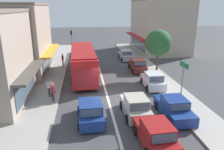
{
  "coord_description": "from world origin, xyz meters",
  "views": [
    {
      "loc": [
        -1.95,
        -17.53,
        7.7
      ],
      "look_at": [
        0.77,
        2.97,
        1.2
      ],
      "focal_mm": 35.0,
      "sensor_mm": 36.0,
      "label": 1
    }
  ],
  "objects_px": {
    "parked_hatchback_kerb_second": "(153,80)",
    "hatchback_behind_bus_near": "(155,135)",
    "city_bus": "(83,61)",
    "hatchback_queue_gap_filler": "(91,112)",
    "traffic_light_downstreet": "(71,39)",
    "parked_sedan_kerb_front": "(174,108)",
    "parked_hatchback_kerb_third": "(138,65)",
    "pedestrian_with_handbag_near": "(63,59)",
    "pedestrian_browsing_midblock": "(53,91)",
    "hatchback_adjacent_lane_lead": "(135,106)",
    "directional_road_sign": "(183,72)",
    "pedestrian_far_walker": "(50,87)",
    "street_tree_right": "(158,43)",
    "parked_sedan_kerb_rear": "(126,55)"
  },
  "relations": [
    {
      "from": "hatchback_queue_gap_filler",
      "to": "pedestrian_browsing_midblock",
      "type": "relative_size",
      "value": 2.29
    },
    {
      "from": "hatchback_queue_gap_filler",
      "to": "parked_hatchback_kerb_second",
      "type": "xyz_separation_m",
      "value": [
        6.38,
        5.96,
        0.0
      ]
    },
    {
      "from": "traffic_light_downstreet",
      "to": "pedestrian_browsing_midblock",
      "type": "height_order",
      "value": "traffic_light_downstreet"
    },
    {
      "from": "hatchback_behind_bus_near",
      "to": "parked_hatchback_kerb_second",
      "type": "bearing_deg",
      "value": 73.16
    },
    {
      "from": "parked_hatchback_kerb_third",
      "to": "pedestrian_far_walker",
      "type": "height_order",
      "value": "pedestrian_far_walker"
    },
    {
      "from": "hatchback_behind_bus_near",
      "to": "pedestrian_far_walker",
      "type": "relative_size",
      "value": 2.32
    },
    {
      "from": "city_bus",
      "to": "pedestrian_browsing_midblock",
      "type": "distance_m",
      "value": 7.45
    },
    {
      "from": "hatchback_behind_bus_near",
      "to": "pedestrian_with_handbag_near",
      "type": "height_order",
      "value": "pedestrian_with_handbag_near"
    },
    {
      "from": "parked_hatchback_kerb_third",
      "to": "directional_road_sign",
      "type": "height_order",
      "value": "directional_road_sign"
    },
    {
      "from": "parked_sedan_kerb_front",
      "to": "parked_hatchback_kerb_second",
      "type": "xyz_separation_m",
      "value": [
        0.34,
        6.01,
        0.05
      ]
    },
    {
      "from": "directional_road_sign",
      "to": "pedestrian_far_walker",
      "type": "bearing_deg",
      "value": 167.36
    },
    {
      "from": "hatchback_behind_bus_near",
      "to": "parked_sedan_kerb_front",
      "type": "xyz_separation_m",
      "value": [
        2.47,
        3.26,
        -0.05
      ]
    },
    {
      "from": "parked_sedan_kerb_front",
      "to": "pedestrian_browsing_midblock",
      "type": "height_order",
      "value": "pedestrian_browsing_midblock"
    },
    {
      "from": "pedestrian_browsing_midblock",
      "to": "pedestrian_far_walker",
      "type": "xyz_separation_m",
      "value": [
        -0.38,
        1.04,
        -0.0
      ]
    },
    {
      "from": "city_bus",
      "to": "pedestrian_far_walker",
      "type": "bearing_deg",
      "value": -116.29
    },
    {
      "from": "hatchback_adjacent_lane_lead",
      "to": "parked_hatchback_kerb_second",
      "type": "xyz_separation_m",
      "value": [
        3.08,
        5.51,
        0.0
      ]
    },
    {
      "from": "parked_hatchback_kerb_second",
      "to": "parked_sedan_kerb_rear",
      "type": "bearing_deg",
      "value": 91.57
    },
    {
      "from": "traffic_light_downstreet",
      "to": "pedestrian_with_handbag_near",
      "type": "relative_size",
      "value": 2.58
    },
    {
      "from": "city_bus",
      "to": "pedestrian_with_handbag_near",
      "type": "xyz_separation_m",
      "value": [
        -2.67,
        4.47,
        -0.81
      ]
    },
    {
      "from": "parked_hatchback_kerb_second",
      "to": "hatchback_behind_bus_near",
      "type": "bearing_deg",
      "value": -106.84
    },
    {
      "from": "city_bus",
      "to": "hatchback_queue_gap_filler",
      "type": "distance_m",
      "value": 10.47
    },
    {
      "from": "hatchback_adjacent_lane_lead",
      "to": "traffic_light_downstreet",
      "type": "bearing_deg",
      "value": 104.89
    },
    {
      "from": "hatchback_behind_bus_near",
      "to": "parked_sedan_kerb_front",
      "type": "height_order",
      "value": "hatchback_behind_bus_near"
    },
    {
      "from": "hatchback_behind_bus_near",
      "to": "parked_hatchback_kerb_third",
      "type": "height_order",
      "value": "same"
    },
    {
      "from": "city_bus",
      "to": "directional_road_sign",
      "type": "bearing_deg",
      "value": -46.42
    },
    {
      "from": "parked_sedan_kerb_front",
      "to": "parked_hatchback_kerb_third",
      "type": "height_order",
      "value": "parked_hatchback_kerb_third"
    },
    {
      "from": "parked_hatchback_kerb_second",
      "to": "pedestrian_with_handbag_near",
      "type": "relative_size",
      "value": 2.29
    },
    {
      "from": "pedestrian_with_handbag_near",
      "to": "pedestrian_browsing_midblock",
      "type": "bearing_deg",
      "value": -89.36
    },
    {
      "from": "city_bus",
      "to": "hatchback_queue_gap_filler",
      "type": "relative_size",
      "value": 2.93
    },
    {
      "from": "parked_sedan_kerb_front",
      "to": "hatchback_adjacent_lane_lead",
      "type": "bearing_deg",
      "value": 169.68
    },
    {
      "from": "pedestrian_with_handbag_near",
      "to": "pedestrian_browsing_midblock",
      "type": "relative_size",
      "value": 1.0
    },
    {
      "from": "parked_hatchback_kerb_second",
      "to": "parked_sedan_kerb_rear",
      "type": "relative_size",
      "value": 0.89
    },
    {
      "from": "hatchback_queue_gap_filler",
      "to": "parked_sedan_kerb_front",
      "type": "xyz_separation_m",
      "value": [
        6.04,
        -0.05,
        -0.05
      ]
    },
    {
      "from": "traffic_light_downstreet",
      "to": "parked_sedan_kerb_front",
      "type": "bearing_deg",
      "value": -68.63
    },
    {
      "from": "city_bus",
      "to": "hatchback_queue_gap_filler",
      "type": "height_order",
      "value": "city_bus"
    },
    {
      "from": "hatchback_queue_gap_filler",
      "to": "parked_sedan_kerb_rear",
      "type": "relative_size",
      "value": 0.89
    },
    {
      "from": "city_bus",
      "to": "parked_sedan_kerb_front",
      "type": "xyz_separation_m",
      "value": [
        6.46,
        -10.45,
        -1.22
      ]
    },
    {
      "from": "pedestrian_far_walker",
      "to": "city_bus",
      "type": "bearing_deg",
      "value": 63.71
    },
    {
      "from": "street_tree_right",
      "to": "pedestrian_far_walker",
      "type": "bearing_deg",
      "value": -157.36
    },
    {
      "from": "pedestrian_browsing_midblock",
      "to": "parked_sedan_kerb_front",
      "type": "bearing_deg",
      "value": -21.18
    },
    {
      "from": "traffic_light_downstreet",
      "to": "directional_road_sign",
      "type": "relative_size",
      "value": 1.17
    },
    {
      "from": "traffic_light_downstreet",
      "to": "pedestrian_with_handbag_near",
      "type": "distance_m",
      "value": 6.25
    },
    {
      "from": "parked_hatchback_kerb_third",
      "to": "pedestrian_browsing_midblock",
      "type": "height_order",
      "value": "pedestrian_browsing_midblock"
    },
    {
      "from": "street_tree_right",
      "to": "pedestrian_far_walker",
      "type": "distance_m",
      "value": 12.42
    },
    {
      "from": "hatchback_adjacent_lane_lead",
      "to": "pedestrian_browsing_midblock",
      "type": "relative_size",
      "value": 2.28
    },
    {
      "from": "parked_sedan_kerb_front",
      "to": "parked_sedan_kerb_rear",
      "type": "distance_m",
      "value": 18.04
    },
    {
      "from": "hatchback_queue_gap_filler",
      "to": "pedestrian_with_handbag_near",
      "type": "xyz_separation_m",
      "value": [
        -3.08,
        14.87,
        0.36
      ]
    },
    {
      "from": "parked_sedan_kerb_rear",
      "to": "directional_road_sign",
      "type": "height_order",
      "value": "directional_road_sign"
    },
    {
      "from": "hatchback_behind_bus_near",
      "to": "traffic_light_downstreet",
      "type": "relative_size",
      "value": 0.9
    },
    {
      "from": "parked_hatchback_kerb_second",
      "to": "hatchback_adjacent_lane_lead",
      "type": "bearing_deg",
      "value": -119.21
    }
  ]
}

